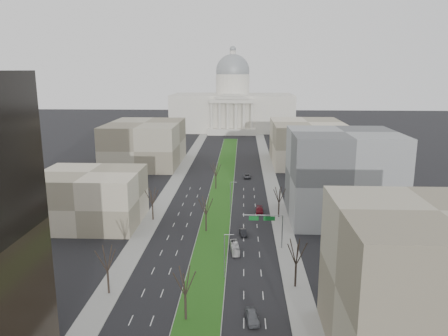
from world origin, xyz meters
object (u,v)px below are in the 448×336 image
(car_grey_near, at_px, (252,316))
(car_red, at_px, (260,210))
(car_grey_far, at_px, (247,176))
(car_black, at_px, (243,232))
(box_van, at_px, (235,248))

(car_grey_near, bearing_deg, car_red, 79.12)
(car_red, xyz_separation_m, car_grey_far, (-3.24, 40.73, 0.01))
(car_black, distance_m, box_van, 10.28)
(car_black, height_order, car_grey_far, car_grey_far)
(car_red, bearing_deg, car_grey_near, -91.73)
(car_grey_far, bearing_deg, car_red, -86.95)
(car_red, relative_size, car_grey_far, 0.95)
(car_grey_near, relative_size, car_red, 0.98)
(car_grey_near, relative_size, box_van, 0.72)
(car_grey_near, relative_size, car_grey_far, 0.93)
(car_black, height_order, car_red, car_red)
(car_grey_near, xyz_separation_m, car_black, (-1.51, 37.74, -0.13))
(car_grey_far, bearing_deg, car_grey_near, -91.46)
(car_red, height_order, box_van, box_van)
(car_black, height_order, box_van, box_van)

